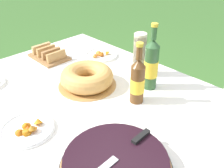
% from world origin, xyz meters
% --- Properties ---
extents(garden_table, '(1.71, 1.10, 0.66)m').
position_xyz_m(garden_table, '(0.00, 0.00, 0.61)').
color(garden_table, brown).
rests_on(garden_table, ground_plane).
extents(tablecloth, '(1.72, 1.11, 0.10)m').
position_xyz_m(tablecloth, '(0.00, 0.00, 0.65)').
color(tablecloth, white).
rests_on(tablecloth, garden_table).
extents(berry_tart, '(0.40, 0.40, 0.06)m').
position_xyz_m(berry_tart, '(0.32, -0.24, 0.69)').
color(berry_tart, '#38383D').
rests_on(berry_tart, tablecloth).
extents(serving_knife, '(0.04, 0.38, 0.01)m').
position_xyz_m(serving_knife, '(0.32, -0.21, 0.73)').
color(serving_knife, silver).
rests_on(serving_knife, berry_tart).
extents(bundt_cake, '(0.32, 0.32, 0.10)m').
position_xyz_m(bundt_cake, '(-0.20, 0.06, 0.72)').
color(bundt_cake, '#B78447').
rests_on(bundt_cake, tablecloth).
extents(cup_stack, '(0.07, 0.07, 0.25)m').
position_xyz_m(cup_stack, '(-0.08, 0.36, 0.79)').
color(cup_stack, beige).
rests_on(cup_stack, tablecloth).
extents(cider_bottle_green, '(0.08, 0.08, 0.36)m').
position_xyz_m(cider_bottle_green, '(0.05, 0.29, 0.80)').
color(cider_bottle_green, '#2D562D').
rests_on(cider_bottle_green, tablecloth).
extents(cider_bottle_amber, '(0.07, 0.07, 0.31)m').
position_xyz_m(cider_bottle_amber, '(0.09, 0.14, 0.78)').
color(cider_bottle_amber, brown).
rests_on(cider_bottle_amber, tablecloth).
extents(snack_plate_near, '(0.23, 0.23, 0.05)m').
position_xyz_m(snack_plate_near, '(-0.09, -0.36, 0.68)').
color(snack_plate_near, white).
rests_on(snack_plate_near, tablecloth).
extents(snack_plate_left, '(0.22, 0.22, 0.05)m').
position_xyz_m(snack_plate_left, '(-0.42, 0.37, 0.68)').
color(snack_plate_left, white).
rests_on(snack_plate_left, tablecloth).
extents(bread_board, '(0.26, 0.18, 0.07)m').
position_xyz_m(bread_board, '(-0.65, 0.10, 0.69)').
color(bread_board, olive).
rests_on(bread_board, tablecloth).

